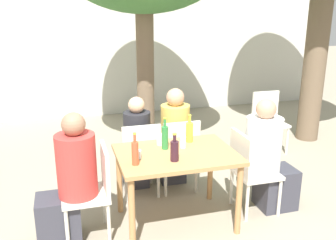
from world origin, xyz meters
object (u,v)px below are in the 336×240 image
object	(u,v)px
person_seated_1	(269,160)
wine_bottle_3	(175,150)
patio_chair_1	(249,167)
person_seated_0	(69,184)
drinking_glass_1	(161,140)
patio_chair_3	(179,151)
soda_bottle_0	(135,152)
dining_table_front	(176,162)
patio_chair_2	(140,155)
drinking_glass_2	(138,154)
patio_chair_0	(94,187)
patio_chair_4	(268,118)
person_seated_2	(136,148)
drinking_glass_0	(183,142)
green_bottle_1	(165,137)
oil_cruet_2	(189,131)
person_seated_3	(173,141)

from	to	relation	value
person_seated_1	wine_bottle_3	distance (m)	1.18
patio_chair_1	person_seated_0	world-z (taller)	person_seated_0
wine_bottle_3	drinking_glass_1	bearing A→B (deg)	92.05
patio_chair_3	soda_bottle_0	world-z (taller)	soda_bottle_0
dining_table_front	patio_chair_2	distance (m)	0.72
person_seated_1	drinking_glass_2	xyz separation A→B (m)	(-1.44, -0.04, 0.25)
drinking_glass_2	patio_chair_2	bearing A→B (deg)	76.81
patio_chair_0	soda_bottle_0	bearing A→B (deg)	64.31
patio_chair_4	drinking_glass_2	bearing A→B (deg)	-145.32
wine_bottle_3	patio_chair_3	bearing A→B (deg)	69.87
soda_bottle_0	person_seated_2	bearing A→B (deg)	78.82
person_seated_1	drinking_glass_1	world-z (taller)	person_seated_1
person_seated_0	soda_bottle_0	bearing A→B (deg)	73.39
dining_table_front	drinking_glass_0	world-z (taller)	drinking_glass_0
person_seated_0	patio_chair_0	bearing A→B (deg)	90.00
patio_chair_3	person_seated_1	world-z (taller)	person_seated_1
patio_chair_0	green_bottle_1	size ratio (longest dim) A/B	2.74
patio_chair_4	oil_cruet_2	bearing A→B (deg)	-142.51
soda_bottle_0	drinking_glass_2	xyz separation A→B (m)	(0.05, 0.14, -0.08)
person_seated_3	soda_bottle_0	bearing A→B (deg)	57.46
patio_chair_2	patio_chair_1	bearing A→B (deg)	147.98
person_seated_1	soda_bottle_0	size ratio (longest dim) A/B	4.10
person_seated_2	patio_chair_1	bearing A→B (deg)	139.52
person_seated_1	drinking_glass_0	bearing A→B (deg)	83.04
drinking_glass_0	drinking_glass_1	xyz separation A→B (m)	(-0.20, 0.15, -0.00)
patio_chair_4	wine_bottle_3	xyz separation A→B (m)	(-2.06, -1.80, 0.37)
green_bottle_1	oil_cruet_2	bearing A→B (deg)	23.25
patio_chair_0	person_seated_3	distance (m)	1.38
wine_bottle_3	person_seated_0	bearing A→B (deg)	168.98
oil_cruet_2	person_seated_0	bearing A→B (deg)	-168.41
person_seated_2	soda_bottle_0	distance (m)	1.16
oil_cruet_2	green_bottle_1	bearing A→B (deg)	-156.75
patio_chair_0	patio_chair_2	distance (m)	0.88
dining_table_front	oil_cruet_2	distance (m)	0.41
person_seated_2	green_bottle_1	size ratio (longest dim) A/B	3.55
person_seated_3	soda_bottle_0	xyz separation A→B (m)	(-0.68, -1.07, 0.33)
dining_table_front	person_seated_2	distance (m)	0.94
person_seated_1	wine_bottle_3	bearing A→B (deg)	99.56
patio_chair_0	patio_chair_4	world-z (taller)	same
patio_chair_2	oil_cruet_2	world-z (taller)	oil_cruet_2
person_seated_0	person_seated_2	world-z (taller)	person_seated_0
patio_chair_3	soda_bottle_0	size ratio (longest dim) A/B	2.96
person_seated_3	person_seated_0	bearing A→B (deg)	34.78
patio_chair_0	person_seated_0	bearing A→B (deg)	-90.00
green_bottle_1	drinking_glass_0	distance (m)	0.20
dining_table_front	patio_chair_3	size ratio (longest dim) A/B	1.29
patio_chair_0	patio_chair_3	world-z (taller)	same
person_seated_0	drinking_glass_0	xyz separation A→B (m)	(1.15, 0.11, 0.26)
drinking_glass_1	wine_bottle_3	bearing A→B (deg)	-87.95
person_seated_3	drinking_glass_2	world-z (taller)	person_seated_3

